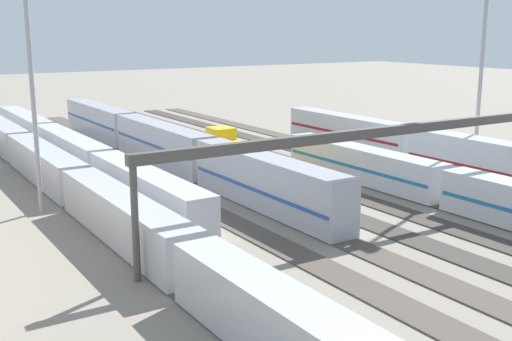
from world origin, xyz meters
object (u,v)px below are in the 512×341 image
train_on_track_7 (71,150)px  signal_gantry (383,139)px  light_mast_0 (486,2)px  train_on_track_8 (117,214)px  train_on_track_0 (496,165)px  train_on_track_5 (162,144)px  train_on_track_2 (446,186)px  train_on_track_4 (232,155)px

train_on_track_7 → signal_gantry: size_ratio=1.59×
signal_gantry → light_mast_0: bearing=-69.4°
light_mast_0 → train_on_track_8: bearing=88.7°
train_on_track_0 → train_on_track_5: 39.51m
light_mast_0 → signal_gantry: bearing=110.6°
train_on_track_2 → train_on_track_0: 10.23m
train_on_track_0 → train_on_track_5: (30.59, 25.00, 0.01)m
train_on_track_0 → train_on_track_5: bearing=39.3°
train_on_track_7 → train_on_track_5: (-5.20, -10.00, 0.62)m
train_on_track_4 → train_on_track_0: (-21.47, -20.00, 0.44)m
train_on_track_7 → light_mast_0: 51.70m
train_on_track_2 → train_on_track_8: 31.01m
train_on_track_4 → train_on_track_7: size_ratio=0.14×
train_on_track_8 → train_on_track_0: bearing=-98.2°
train_on_track_7 → train_on_track_8: 30.45m
train_on_track_0 → light_mast_0: 17.78m
train_on_track_2 → train_on_track_5: (32.67, 15.00, 0.61)m
train_on_track_0 → signal_gantry: (-3.67, 20.00, 5.20)m
light_mast_0 → train_on_track_5: bearing=46.7°
train_on_track_2 → train_on_track_5: size_ratio=0.66×
light_mast_0 → signal_gantry: (-8.44, 22.44, -11.76)m
train_on_track_0 → train_on_track_7: bearing=44.4°
train_on_track_2 → signal_gantry: (-1.59, 10.00, 5.79)m
train_on_track_7 → train_on_track_5: bearing=-117.5°
train_on_track_5 → light_mast_0: 41.31m
train_on_track_4 → train_on_track_8: 25.44m
train_on_track_8 → train_on_track_5: train_on_track_5 is taller
train_on_track_7 → train_on_track_8: train_on_track_8 is taller
train_on_track_8 → train_on_track_5: bearing=-31.1°
train_on_track_0 → train_on_track_8: bearing=81.8°
train_on_track_2 → train_on_track_7: same height
train_on_track_4 → light_mast_0: (-16.70, -22.44, 17.40)m
train_on_track_0 → light_mast_0: (4.77, -2.44, 16.96)m
train_on_track_4 → train_on_track_8: bearing=128.2°
train_on_track_2 → train_on_track_0: bearing=-78.2°
train_on_track_4 → signal_gantry: 25.77m
train_on_track_8 → train_on_track_5: 29.02m
train_on_track_7 → train_on_track_5: train_on_track_5 is taller
train_on_track_4 → train_on_track_0: 29.35m
train_on_track_7 → signal_gantry: 42.62m
train_on_track_2 → light_mast_0: bearing=-61.1°
train_on_track_8 → train_on_track_0: size_ratio=1.61×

